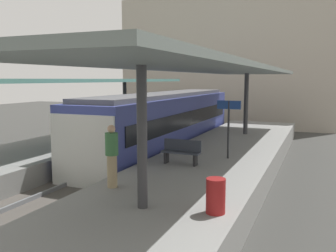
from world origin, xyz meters
TOP-DOWN VIEW (x-y plane):
  - ground_plane at (0.00, 0.00)m, footprint 80.00×80.00m
  - platform_left at (-3.80, 0.00)m, footprint 4.40×28.00m
  - platform_right at (3.80, 0.00)m, footprint 4.40×28.00m
  - track_ballast at (0.00, 0.00)m, footprint 3.20×28.00m
  - rail_near_side at (-0.72, 0.00)m, footprint 0.08×28.00m
  - rail_far_side at (0.72, 0.00)m, footprint 0.08×28.00m
  - commuter_train at (0.00, 5.34)m, footprint 2.78×14.79m
  - canopy_left at (-3.80, 1.40)m, footprint 4.18×21.00m
  - canopy_right at (3.80, 1.40)m, footprint 4.18×21.00m
  - platform_bench at (3.06, -0.37)m, footprint 1.40×0.41m
  - platform_sign at (4.38, 1.18)m, footprint 0.90×0.08m
  - litter_bin at (5.48, -4.58)m, footprint 0.44×0.44m
  - passenger_near_bench at (-3.02, 5.90)m, footprint 0.36×0.36m
  - passenger_mid_platform at (2.28, -3.77)m, footprint 0.36×0.36m
  - station_building_backdrop at (-0.25, 20.00)m, footprint 18.00×6.00m

SIDE VIEW (x-z plane):
  - ground_plane at x=0.00m, z-range 0.00..0.00m
  - track_ballast at x=0.00m, z-range 0.00..0.20m
  - rail_near_side at x=-0.72m, z-range 0.20..0.34m
  - rail_far_side at x=0.72m, z-range 0.20..0.34m
  - platform_left at x=-3.80m, z-range 0.00..1.00m
  - platform_right at x=3.80m, z-range 0.00..1.00m
  - litter_bin at x=5.48m, z-range 1.00..1.80m
  - platform_bench at x=3.06m, z-range 1.03..1.89m
  - commuter_train at x=0.00m, z-range 0.18..3.28m
  - passenger_near_bench at x=-3.02m, z-range 1.03..2.70m
  - passenger_mid_platform at x=2.28m, z-range 1.04..2.80m
  - platform_sign at x=4.38m, z-range 1.52..3.73m
  - canopy_left at x=-3.80m, z-range 2.40..5.42m
  - canopy_right at x=3.80m, z-range 2.62..6.10m
  - station_building_backdrop at x=-0.25m, z-range 0.00..11.00m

